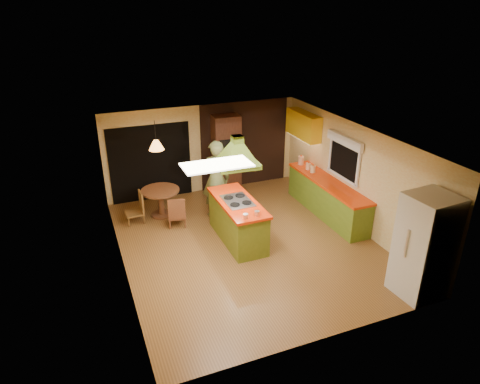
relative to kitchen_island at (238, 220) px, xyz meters
name	(u,v)px	position (x,y,z in m)	size (l,w,h in m)	color
ground	(248,243)	(0.15, -0.24, -0.50)	(6.50, 6.50, 0.00)	brown
room_walls	(248,193)	(0.15, -0.24, 0.75)	(5.50, 6.50, 6.50)	beige
ceiling_plane	(248,138)	(0.15, -0.24, 2.00)	(6.50, 6.50, 0.00)	silver
brick_panel	(244,144)	(1.40, 2.99, 0.75)	(2.64, 0.03, 2.50)	#381E14
nook_opening	(151,163)	(-1.35, 2.99, 0.55)	(2.20, 0.03, 2.10)	black
right_counter	(327,198)	(2.60, 0.36, -0.04)	(0.62, 3.05, 0.92)	olive
upper_cabinets	(303,125)	(2.72, 1.96, 1.45)	(0.34, 1.40, 0.70)	yellow
window_right	(345,150)	(2.85, 0.16, 1.27)	(0.12, 1.35, 1.06)	black
fluor_panel	(217,165)	(-0.95, -1.44, 1.98)	(1.20, 0.60, 0.03)	white
kitchen_island	(238,220)	(0.00, 0.00, 0.00)	(0.80, 1.99, 1.00)	olive
range_hood	(237,147)	(0.00, 0.00, 1.76)	(0.93, 0.70, 0.78)	#546C1B
man	(216,179)	(-0.05, 1.34, 0.50)	(0.73, 0.48, 2.01)	#555E32
refrigerator	(424,246)	(2.44, -3.07, 0.51)	(0.83, 0.78, 2.01)	silver
wall_oven	(226,154)	(0.72, 2.70, 0.62)	(0.76, 0.63, 2.24)	#482517
dining_table	(161,197)	(-1.36, 1.86, 0.01)	(0.97, 0.97, 0.73)	brown
chair_left	(134,208)	(-2.06, 1.76, -0.11)	(0.43, 0.43, 0.78)	brown
chair_near	(177,211)	(-1.11, 1.21, -0.11)	(0.43, 0.43, 0.78)	brown
pendant_lamp	(156,145)	(-1.36, 1.86, 1.40)	(0.37, 0.37, 0.24)	#FF9E3F
canister_large	(301,160)	(2.55, 1.68, 0.54)	(0.16, 0.16, 0.23)	beige
canister_medium	(313,169)	(2.55, 1.04, 0.52)	(0.14, 0.14, 0.19)	#F4E9C4
canister_small	(308,166)	(2.55, 1.28, 0.51)	(0.13, 0.13, 0.18)	#FFECCD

